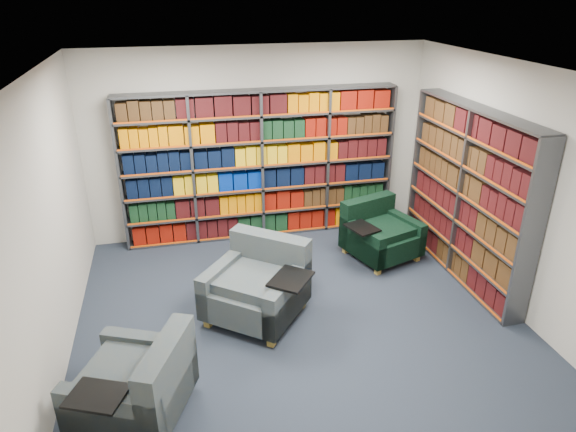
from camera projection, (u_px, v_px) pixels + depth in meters
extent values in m
cube|color=black|center=(300.00, 319.00, 5.95)|extent=(5.00, 5.00, 0.01)
cube|color=white|center=(303.00, 71.00, 4.79)|extent=(5.00, 5.00, 0.01)
cube|color=#BBB6AB|center=(258.00, 143.00, 7.59)|extent=(5.00, 0.01, 2.80)
cube|color=#BBB6AB|center=(404.00, 366.00, 3.15)|extent=(5.00, 0.01, 2.80)
cube|color=#BBB6AB|center=(45.00, 233.00, 4.84)|extent=(0.01, 5.00, 2.80)
cube|color=#BBB6AB|center=(512.00, 189.00, 5.89)|extent=(0.01, 5.00, 2.80)
cube|color=#47494F|center=(261.00, 166.00, 7.57)|extent=(4.00, 0.28, 2.20)
cube|color=silver|center=(259.00, 163.00, 7.68)|extent=(4.00, 0.02, 2.20)
cube|color=#D84C0A|center=(263.00, 169.00, 7.45)|extent=(4.00, 0.01, 2.20)
cube|color=#6C0D03|center=(262.00, 222.00, 7.95)|extent=(3.88, 0.21, 0.29)
cube|color=black|center=(262.00, 200.00, 7.80)|extent=(3.88, 0.21, 0.29)
cube|color=black|center=(261.00, 178.00, 7.65)|extent=(3.88, 0.21, 0.29)
cube|color=black|center=(261.00, 154.00, 7.49)|extent=(3.88, 0.21, 0.29)
cube|color=#D76B00|center=(260.00, 130.00, 7.34)|extent=(3.88, 0.21, 0.29)
cube|color=#36200E|center=(260.00, 104.00, 7.19)|extent=(3.88, 0.21, 0.29)
cube|color=#47494F|center=(467.00, 195.00, 6.51)|extent=(0.28, 2.50, 2.20)
cube|color=silver|center=(476.00, 194.00, 6.54)|extent=(0.02, 2.50, 2.20)
cube|color=#D84C0A|center=(458.00, 196.00, 6.49)|extent=(0.02, 2.50, 2.20)
cube|color=black|center=(457.00, 259.00, 6.89)|extent=(0.21, 2.38, 0.29)
cube|color=black|center=(461.00, 234.00, 6.74)|extent=(0.21, 2.38, 0.29)
cube|color=black|center=(465.00, 209.00, 6.59)|extent=(0.21, 2.38, 0.29)
cube|color=#36200E|center=(469.00, 182.00, 6.44)|extent=(0.21, 2.38, 0.29)
cube|color=#36200E|center=(473.00, 154.00, 6.29)|extent=(0.21, 2.38, 0.29)
cube|color=#36200E|center=(478.00, 124.00, 6.14)|extent=(0.21, 2.38, 0.29)
cube|color=#051B40|center=(256.00, 295.00, 5.89)|extent=(1.38, 1.38, 0.35)
cube|color=#051B40|center=(271.00, 264.00, 6.11)|extent=(0.90, 0.78, 0.78)
cube|color=#051B40|center=(225.00, 281.00, 6.01)|extent=(0.73, 0.86, 0.52)
cube|color=#051B40|center=(288.00, 297.00, 5.69)|extent=(0.73, 0.86, 0.52)
cube|color=black|center=(291.00, 279.00, 5.51)|extent=(0.59, 0.61, 0.03)
cube|color=olive|center=(208.00, 322.00, 5.81)|extent=(0.11, 0.11, 0.11)
cube|color=olive|center=(271.00, 341.00, 5.49)|extent=(0.11, 0.11, 0.11)
cube|color=olive|center=(243.00, 287.00, 6.47)|extent=(0.11, 0.11, 0.11)
cube|color=olive|center=(302.00, 303.00, 6.16)|extent=(0.11, 0.11, 0.11)
cube|color=black|center=(381.00, 241.00, 7.22)|extent=(1.09, 1.09, 0.31)
cube|color=black|center=(367.00, 220.00, 7.40)|extent=(0.88, 0.45, 0.69)
cube|color=black|center=(362.00, 242.00, 7.01)|extent=(0.40, 0.86, 0.46)
cube|color=black|center=(401.00, 230.00, 7.36)|extent=(0.40, 0.86, 0.46)
cube|color=black|center=(362.00, 228.00, 6.85)|extent=(0.44, 0.50, 0.02)
cube|color=olive|center=(378.00, 271.00, 6.86)|extent=(0.08, 0.08, 0.10)
cube|color=olive|center=(417.00, 257.00, 7.20)|extent=(0.08, 0.08, 0.10)
cube|color=olive|center=(345.00, 249.00, 7.41)|extent=(0.08, 0.08, 0.10)
cube|color=olive|center=(383.00, 238.00, 7.75)|extent=(0.08, 0.08, 0.10)
cube|color=#051B40|center=(133.00, 391.00, 4.54)|extent=(1.18, 1.18, 0.32)
cube|color=#051B40|center=(168.00, 379.00, 4.39)|extent=(0.54, 0.90, 0.72)
cube|color=#051B40|center=(150.00, 356.00, 4.84)|extent=(0.87, 0.49, 0.48)
cube|color=#051B40|center=(110.00, 416.00, 4.16)|extent=(0.87, 0.49, 0.48)
cube|color=black|center=(97.00, 396.00, 4.02)|extent=(0.54, 0.49, 0.02)
cube|color=olive|center=(118.00, 376.00, 5.01)|extent=(0.09, 0.09, 0.10)
cube|color=olive|center=(189.00, 386.00, 4.89)|extent=(0.09, 0.09, 0.10)
cylinder|color=brown|center=(263.00, 259.00, 6.38)|extent=(0.95, 0.95, 0.05)
cylinder|color=brown|center=(263.00, 274.00, 6.46)|extent=(0.13, 0.13, 0.38)
cube|color=brown|center=(264.00, 285.00, 6.53)|extent=(0.68, 0.08, 0.06)
cube|color=brown|center=(264.00, 285.00, 6.53)|extent=(0.08, 0.68, 0.06)
cube|color=black|center=(263.00, 257.00, 6.36)|extent=(0.11, 0.05, 0.01)
cube|color=white|center=(263.00, 249.00, 6.32)|extent=(0.15, 0.01, 0.21)
cube|color=#145926|center=(263.00, 249.00, 6.33)|extent=(0.16, 0.00, 0.23)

